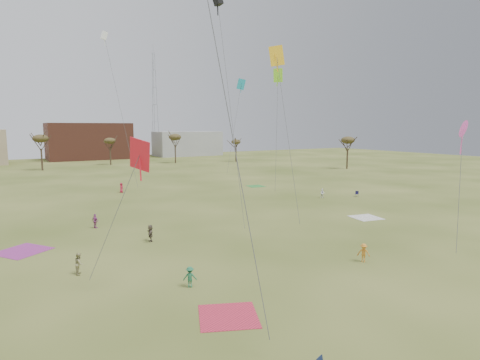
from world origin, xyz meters
TOP-DOWN VIEW (x-y plane):
  - ground at (0.00, 0.00)m, footprint 260.00×260.00m
  - flyer_near_center at (-9.95, 1.91)m, footprint 1.07×0.91m
  - spectator_fore_b at (-15.98, 8.34)m, footprint 0.81×0.92m
  - spectator_fore_c at (-8.76, 13.88)m, footprint 0.81×1.56m
  - flyer_mid_b at (4.08, -0.54)m, footprint 1.07×1.11m
  - spectator_mid_d at (-12.24, 21.79)m, footprint 0.77×0.98m
  - spectator_mid_e at (21.30, 23.12)m, footprint 0.88×0.84m
  - flyer_far_b at (-3.81, 43.91)m, footprint 0.91×0.95m
  - blanket_red at (-9.78, -3.11)m, footprint 4.35×4.35m
  - blanket_cream at (16.60, 10.40)m, footprint 3.69×3.69m
  - blanket_plum at (-19.36, 16.70)m, footprint 5.22×5.22m
  - blanket_olive at (19.14, 38.54)m, footprint 3.04×3.04m
  - camp_chair_right at (26.68, 21.26)m, footprint 0.74×0.73m
  - kites_aloft at (1.78, 24.04)m, footprint 47.21×60.58m
  - tree_line at (-2.85, 79.12)m, footprint 117.44×49.32m
  - building_brick at (5.00, 120.00)m, footprint 26.00×16.00m
  - building_grey at (40.00, 118.00)m, footprint 24.00×12.00m
  - radio_tower at (30.00, 125.00)m, footprint 1.51×1.72m

SIDE VIEW (x-z plane):
  - ground at x=0.00m, z-range 0.00..0.00m
  - blanket_red at x=-9.78m, z-range -0.01..0.02m
  - blanket_cream at x=16.60m, z-range -0.01..0.02m
  - blanket_plum at x=-19.36m, z-range -0.01..0.02m
  - blanket_olive at x=19.14m, z-range -0.01..0.02m
  - camp_chair_right at x=26.68m, z-range -0.18..0.69m
  - spectator_mid_e at x=21.30m, z-range 0.00..1.42m
  - flyer_near_center at x=-9.95m, z-range 0.00..1.44m
  - flyer_mid_b at x=4.08m, z-range 0.00..1.52m
  - spectator_mid_d at x=-12.24m, z-range 0.00..1.55m
  - spectator_fore_b at x=-15.98m, z-range 0.00..1.59m
  - spectator_fore_c at x=-8.76m, z-range 0.00..1.61m
  - flyer_far_b at x=-3.81m, z-range 0.00..1.63m
  - building_grey at x=40.00m, z-range 0.00..9.00m
  - building_brick at x=5.00m, z-range 0.00..12.00m
  - tree_line at x=-2.85m, z-range 2.63..11.54m
  - radio_tower at x=30.00m, z-range -1.29..39.71m
  - kites_aloft at x=1.78m, z-range 6.77..31.96m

